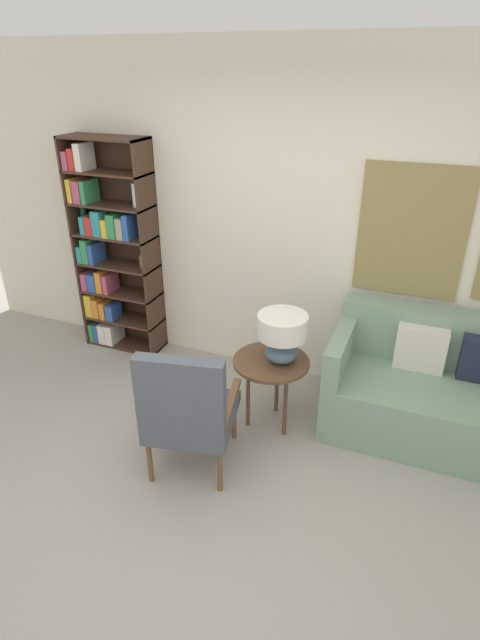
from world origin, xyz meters
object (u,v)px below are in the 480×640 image
bookshelf (109,251)px  side_table (271,367)px  table_lamp (282,333)px  couch (445,394)px  armchair (187,408)px

bookshelf → side_table: (1.80, -0.64, -0.45)m
bookshelf → table_lamp: (1.87, -0.62, -0.16)m
couch → armchair: bearing=-145.4°
couch → table_lamp: 1.30m
bookshelf → side_table: bookshelf is taller
bookshelf → armchair: bearing=-42.3°
side_table → armchair: bearing=-116.0°
armchair → couch: armchair is taller
couch → side_table: size_ratio=2.91×
armchair → couch: (1.56, 1.08, -0.19)m
couch → side_table: couch is taller
armchair → table_lamp: 0.86m
bookshelf → couch: bearing=-4.8°
armchair → side_table: armchair is taller
bookshelf → table_lamp: 1.98m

